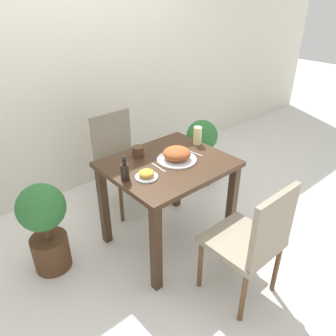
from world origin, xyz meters
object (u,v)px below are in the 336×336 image
(chair_far, at_px, (120,156))
(juice_glass, at_px, (197,136))
(sauce_bottle, at_px, (125,171))
(potted_plant_left, at_px, (45,224))
(food_plate, at_px, (177,155))
(side_plate, at_px, (146,175))
(chair_near, at_px, (253,239))
(potted_plant_right, at_px, (201,150))
(drink_cup, at_px, (138,152))

(chair_far, bearing_deg, juice_glass, -61.32)
(juice_glass, height_order, sauce_bottle, sauce_bottle)
(potted_plant_left, bearing_deg, food_plate, -21.90)
(side_plate, bearing_deg, chair_near, -67.75)
(chair_far, relative_size, potted_plant_right, 1.28)
(side_plate, height_order, potted_plant_right, side_plate)
(chair_far, height_order, potted_plant_right, chair_far)
(food_plate, bearing_deg, chair_far, 92.36)
(drink_cup, distance_m, sauce_bottle, 0.34)
(chair_near, relative_size, potted_plant_left, 1.25)
(chair_near, distance_m, chair_far, 1.49)
(side_plate, relative_size, sauce_bottle, 0.89)
(food_plate, height_order, juice_glass, juice_glass)
(juice_glass, relative_size, sauce_bottle, 0.83)
(juice_glass, bearing_deg, food_plate, -162.31)
(sauce_bottle, height_order, potted_plant_right, sauce_bottle)
(side_plate, distance_m, potted_plant_right, 1.33)
(sauce_bottle, bearing_deg, potted_plant_right, 21.12)
(drink_cup, relative_size, potted_plant_right, 0.13)
(sauce_bottle, relative_size, potted_plant_right, 0.25)
(sauce_bottle, bearing_deg, juice_glass, 6.00)
(chair_far, distance_m, potted_plant_left, 0.96)
(food_plate, xyz_separation_m, sauce_bottle, (-0.44, 0.02, 0.02))
(potted_plant_left, bearing_deg, sauce_bottle, -36.34)
(chair_near, distance_m, potted_plant_left, 1.42)
(side_plate, xyz_separation_m, potted_plant_left, (-0.59, 0.42, -0.36))
(sauce_bottle, bearing_deg, chair_near, -62.33)
(food_plate, relative_size, side_plate, 1.90)
(chair_near, height_order, drink_cup, chair_near)
(chair_near, distance_m, food_plate, 0.80)
(potted_plant_left, bearing_deg, juice_glass, -12.17)
(chair_far, xyz_separation_m, side_plate, (-0.29, -0.79, 0.26))
(chair_far, xyz_separation_m, drink_cup, (-0.15, -0.50, 0.28))
(chair_near, xyz_separation_m, drink_cup, (-0.14, 0.99, 0.28))
(food_plate, bearing_deg, drink_cup, 126.68)
(drink_cup, relative_size, potted_plant_left, 0.12)
(drink_cup, bearing_deg, sauce_bottle, -140.97)
(chair_near, bearing_deg, juice_glass, -112.88)
(food_plate, xyz_separation_m, potted_plant_left, (-0.91, 0.37, -0.38))
(drink_cup, xyz_separation_m, potted_plant_right, (1.00, 0.27, -0.40))
(potted_plant_left, bearing_deg, side_plate, -35.54)
(drink_cup, distance_m, potted_plant_right, 1.11)
(drink_cup, height_order, potted_plant_left, drink_cup)
(chair_far, distance_m, drink_cup, 0.59)
(drink_cup, relative_size, juice_glass, 0.60)
(juice_glass, bearing_deg, potted_plant_left, 167.83)
(chair_near, relative_size, drink_cup, 10.13)
(food_plate, distance_m, juice_glass, 0.34)
(food_plate, bearing_deg, juice_glass, 17.69)
(potted_plant_right, bearing_deg, chair_far, 164.78)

